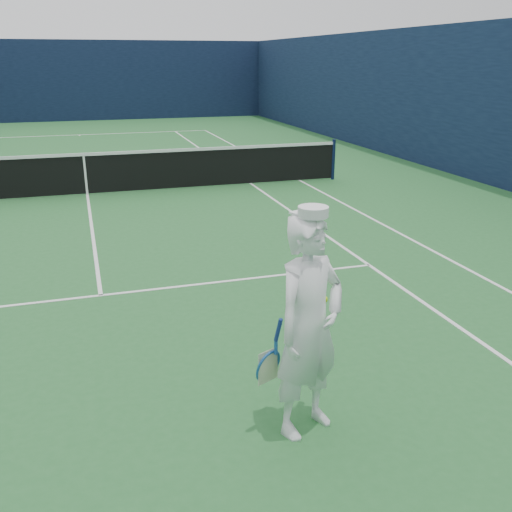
{
  "coord_description": "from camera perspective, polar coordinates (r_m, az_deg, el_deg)",
  "views": [
    {
      "loc": [
        -0.1,
        -13.95,
        3.09
      ],
      "look_at": [
        1.6,
        -8.48,
        1.11
      ],
      "focal_mm": 40.0,
      "sensor_mm": 36.0,
      "label": 1
    }
  ],
  "objects": [
    {
      "name": "tennis_player",
      "position": [
        4.8,
        5.34,
        -7.05
      ],
      "size": [
        0.91,
        0.72,
        2.01
      ],
      "rotation": [
        0.0,
        0.0,
        0.42
      ],
      "color": "white",
      "rests_on": "ground"
    },
    {
      "name": "court_markings",
      "position": [
        14.29,
        -16.51,
        5.87
      ],
      "size": [
        11.03,
        23.83,
        0.01
      ],
      "color": "white",
      "rests_on": "ground"
    },
    {
      "name": "tennis_net",
      "position": [
        14.18,
        -16.72,
        8.04
      ],
      "size": [
        12.88,
        0.09,
        1.07
      ],
      "color": "#141E4C",
      "rests_on": "ground"
    },
    {
      "name": "ground",
      "position": [
        14.29,
        -16.51,
        5.86
      ],
      "size": [
        80.0,
        80.0,
        0.0
      ],
      "primitive_type": "plane",
      "color": "#26632E",
      "rests_on": "ground"
    },
    {
      "name": "windscreen_fence",
      "position": [
        13.99,
        -17.29,
        13.84
      ],
      "size": [
        20.12,
        36.12,
        4.0
      ],
      "color": "#0D1832",
      "rests_on": "ground"
    }
  ]
}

